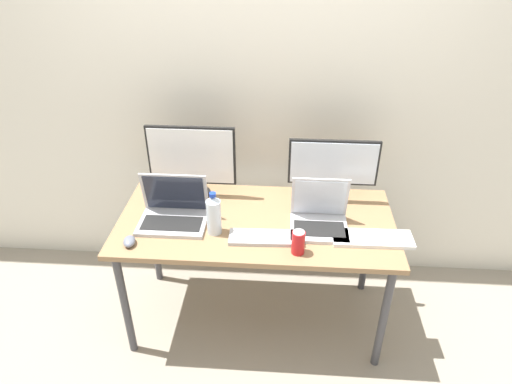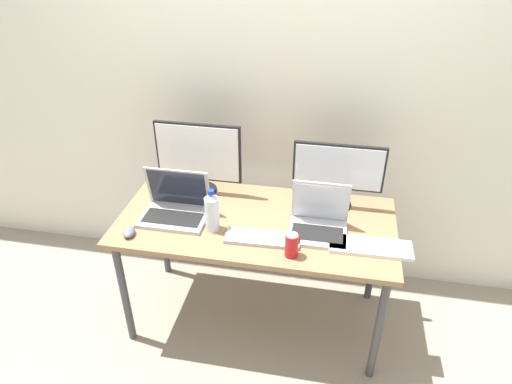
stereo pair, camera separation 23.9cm
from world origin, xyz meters
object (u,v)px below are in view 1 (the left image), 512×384
object	(u,v)px
monitor_left	(192,160)
laptop_secondary	(319,216)
work_desk	(256,230)
water_bottle	(214,215)
soda_can_near_keyboard	(298,242)
monitor_center	(333,167)
mouse_by_keyboard	(129,241)
laptop_silver	(174,211)
keyboard_main	(266,238)
keyboard_aux	(373,238)

from	to	relation	value
monitor_left	laptop_secondary	size ratio (longest dim) A/B	1.68
work_desk	water_bottle	size ratio (longest dim) A/B	6.23
soda_can_near_keyboard	monitor_left	bearing A→B (deg)	140.55
monitor_center	work_desk	bearing A→B (deg)	-150.93
work_desk	mouse_by_keyboard	distance (m)	0.68
monitor_center	mouse_by_keyboard	size ratio (longest dim) A/B	5.51
laptop_silver	keyboard_main	world-z (taller)	laptop_silver
monitor_left	mouse_by_keyboard	bearing A→B (deg)	-115.75
laptop_secondary	water_bottle	size ratio (longest dim) A/B	1.24
keyboard_main	water_bottle	distance (m)	0.30
monitor_left	mouse_by_keyboard	xyz separation A→B (m)	(-0.24, -0.50, -0.21)
water_bottle	monitor_center	bearing A→B (deg)	29.61
monitor_left	keyboard_aux	size ratio (longest dim) A/B	1.23
monitor_center	water_bottle	distance (m)	0.73
keyboard_main	laptop_secondary	bearing A→B (deg)	24.72
work_desk	laptop_silver	bearing A→B (deg)	-175.38
monitor_left	soda_can_near_keyboard	size ratio (longest dim) A/B	3.99
work_desk	soda_can_near_keyboard	size ratio (longest dim) A/B	11.96
laptop_silver	water_bottle	size ratio (longest dim) A/B	1.49
monitor_left	laptop_silver	bearing A→B (deg)	-102.26
laptop_silver	laptop_secondary	xyz separation A→B (m)	(0.78, 0.01, 0.00)
monitor_left	soda_can_near_keyboard	world-z (taller)	monitor_left
work_desk	soda_can_near_keyboard	distance (m)	0.37
work_desk	monitor_center	world-z (taller)	monitor_center
laptop_silver	keyboard_aux	bearing A→B (deg)	-5.45
mouse_by_keyboard	soda_can_near_keyboard	size ratio (longest dim) A/B	0.72
work_desk	monitor_center	distance (m)	0.55
monitor_center	mouse_by_keyboard	bearing A→B (deg)	-154.80
water_bottle	keyboard_aux	bearing A→B (deg)	-0.86
monitor_left	monitor_center	distance (m)	0.80
mouse_by_keyboard	soda_can_near_keyboard	distance (m)	0.85
laptop_secondary	keyboard_aux	distance (m)	0.29
keyboard_main	mouse_by_keyboard	world-z (taller)	mouse_by_keyboard
laptop_secondary	keyboard_aux	world-z (taller)	laptop_secondary
monitor_left	laptop_silver	world-z (taller)	monitor_left
monitor_left	keyboard_main	world-z (taller)	monitor_left
keyboard_main	soda_can_near_keyboard	xyz separation A→B (m)	(0.16, -0.09, 0.05)
laptop_silver	water_bottle	distance (m)	0.26
monitor_center	laptop_secondary	bearing A→B (deg)	-106.50
monitor_center	keyboard_aux	bearing A→B (deg)	-62.32
monitor_left	mouse_by_keyboard	distance (m)	0.59
keyboard_main	keyboard_aux	distance (m)	0.54
water_bottle	monitor_left	bearing A→B (deg)	115.73
monitor_center	soda_can_near_keyboard	world-z (taller)	monitor_center
monitor_left	soda_can_near_keyboard	bearing A→B (deg)	-39.45
monitor_left	monitor_center	size ratio (longest dim) A/B	1.01
keyboard_aux	mouse_by_keyboard	xyz separation A→B (m)	(-1.23, -0.12, 0.01)
monitor_center	soda_can_near_keyboard	xyz separation A→B (m)	(-0.19, -0.49, -0.15)
keyboard_aux	mouse_by_keyboard	bearing A→B (deg)	-175.16
keyboard_aux	monitor_left	bearing A→B (deg)	158.49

